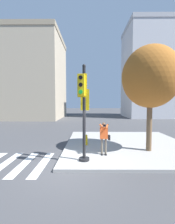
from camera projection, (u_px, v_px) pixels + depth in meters
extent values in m
plane|color=#424244|center=(67.00, 168.00, 6.59)|extent=(160.00, 160.00, 0.00)
cube|color=#9E9B96|center=(127.00, 144.00, 10.05)|extent=(8.00, 8.00, 0.15)
cube|color=silver|center=(43.00, 164.00, 7.02)|extent=(0.40, 2.95, 0.01)
cube|color=silver|center=(24.00, 164.00, 7.03)|extent=(0.40, 2.95, 0.01)
cube|color=silver|center=(6.00, 163.00, 7.04)|extent=(0.40, 2.95, 0.01)
cylinder|color=black|center=(84.00, 159.00, 7.05)|extent=(0.50, 0.50, 0.12)
cylinder|color=black|center=(84.00, 113.00, 6.92)|extent=(0.15, 0.15, 4.23)
sphere|color=black|center=(84.00, 66.00, 6.80)|extent=(0.16, 0.16, 0.16)
cylinder|color=black|center=(85.00, 100.00, 7.11)|extent=(0.07, 0.30, 0.05)
cube|color=yellow|center=(85.00, 100.00, 7.38)|extent=(0.32, 0.26, 0.90)
cube|color=yellow|center=(85.00, 100.00, 7.25)|extent=(0.42, 0.06, 1.02)
cylinder|color=black|center=(85.00, 94.00, 7.49)|extent=(0.17, 0.04, 0.17)
cylinder|color=black|center=(85.00, 100.00, 7.51)|extent=(0.17, 0.04, 0.17)
cylinder|color=green|center=(85.00, 106.00, 7.53)|extent=(0.17, 0.04, 0.17)
cylinder|color=black|center=(83.00, 86.00, 6.63)|extent=(0.11, 0.30, 0.05)
cube|color=yellow|center=(81.00, 85.00, 6.37)|extent=(0.34, 0.29, 0.90)
cube|color=yellow|center=(82.00, 85.00, 6.50)|extent=(0.42, 0.11, 1.02)
cylinder|color=black|center=(81.00, 77.00, 6.22)|extent=(0.17, 0.06, 0.17)
cylinder|color=black|center=(81.00, 85.00, 6.24)|extent=(0.17, 0.06, 0.17)
cylinder|color=green|center=(81.00, 92.00, 6.26)|extent=(0.17, 0.06, 0.17)
cube|color=black|center=(102.00, 154.00, 7.81)|extent=(0.09, 0.24, 0.05)
cube|color=black|center=(106.00, 154.00, 7.81)|extent=(0.09, 0.24, 0.05)
cylinder|color=#6B6051|center=(102.00, 146.00, 7.85)|extent=(0.11, 0.11, 0.85)
cylinder|color=#6B6051|center=(106.00, 147.00, 7.84)|extent=(0.11, 0.11, 0.85)
cube|color=#E55623|center=(104.00, 133.00, 7.80)|extent=(0.40, 0.22, 0.60)
sphere|color=brown|center=(104.00, 124.00, 7.78)|extent=(0.19, 0.19, 0.19)
cube|color=black|center=(105.00, 125.00, 7.47)|extent=(0.12, 0.10, 0.09)
cylinder|color=black|center=(105.00, 126.00, 7.40)|extent=(0.06, 0.08, 0.06)
cylinder|color=#E55623|center=(102.00, 126.00, 7.64)|extent=(0.23, 0.35, 0.22)
cylinder|color=#E55623|center=(107.00, 126.00, 7.64)|extent=(0.23, 0.35, 0.22)
cube|color=black|center=(109.00, 138.00, 7.84)|extent=(0.10, 0.20, 0.26)
cylinder|color=brown|center=(149.00, 124.00, 8.46)|extent=(0.30, 0.30, 3.06)
ellipsoid|color=#A86023|center=(150.00, 77.00, 8.30)|extent=(3.12, 3.12, 3.44)
cylinder|color=yellow|center=(86.00, 141.00, 9.65)|extent=(0.19, 0.19, 0.53)
sphere|color=yellow|center=(86.00, 136.00, 9.63)|extent=(0.17, 0.17, 0.17)
cylinder|color=yellow|center=(86.00, 140.00, 9.52)|extent=(0.08, 0.06, 0.08)
cube|color=tan|center=(30.00, 80.00, 28.50)|extent=(12.13, 11.23, 14.62)
cube|color=gray|center=(29.00, 38.00, 28.05)|extent=(12.33, 11.43, 0.80)
cube|color=#BCBCC1|center=(157.00, 74.00, 30.81)|extent=(12.77, 9.17, 17.68)
cube|color=#A3A3A8|center=(158.00, 28.00, 30.27)|extent=(12.97, 9.37, 0.80)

